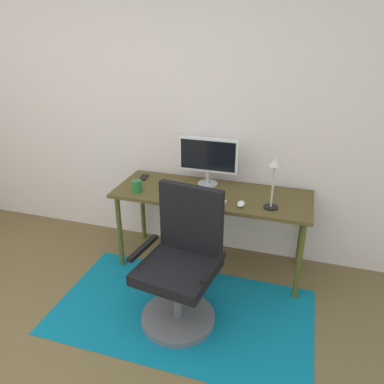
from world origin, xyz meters
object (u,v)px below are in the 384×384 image
Objects in this scene: computer_mouse at (241,204)px; desk_lamp at (274,175)px; monitor at (208,157)px; office_chair at (181,270)px; cell_phone at (144,177)px; desk at (212,200)px; coffee_cup at (137,186)px; keyboard at (199,201)px.

computer_mouse is 0.35m from desk_lamp.
office_chair is at bearing -86.99° from monitor.
monitor is 5.07× the size of computer_mouse.
cell_phone is at bearing -177.06° from monitor.
office_chair is (-0.04, -0.72, -0.24)m from desk.
monitor is 5.14× the size of coffee_cup.
keyboard is 3.07× the size of cell_phone.
monitor is 1.28× the size of desk_lamp.
monitor is 1.05m from office_chair.
coffee_cup is at bearing -148.03° from monitor.
office_chair reaches higher than coffee_cup.
monitor is 0.66m from cell_phone.
computer_mouse is at bearing -172.24° from desk_lamp.
keyboard is at bearing 100.38° from office_chair.
monitor is 0.67m from coffee_cup.
coffee_cup is at bearing 179.41° from computer_mouse.
keyboard is 0.42× the size of office_chair.
computer_mouse is at bearing 5.50° from keyboard.
desk is at bearing 95.42° from office_chair.
office_chair is at bearing -133.90° from desk_lamp.
monitor is at bearing 31.97° from coffee_cup.
desk_lamp is at bearing -15.93° from desk.
computer_mouse is 0.74× the size of cell_phone.
keyboard is 0.34m from computer_mouse.
monitor is at bearing 116.06° from desk.
desk is at bearing 164.07° from desk_lamp.
coffee_cup is at bearing -164.77° from desk.
desk_lamp is at bearing 54.33° from office_chair.
office_chair is (-0.32, -0.54, -0.33)m from computer_mouse.
desk is 0.65m from coffee_cup.
computer_mouse reaches higher than desk.
monitor is (-0.08, 0.17, 0.33)m from desk.
cell_phone is 0.14× the size of office_chair.
keyboard is at bearing -174.50° from computer_mouse.
desk_lamp reaches higher than office_chair.
monitor is 0.52× the size of office_chair.
desk is 0.76m from office_chair.
coffee_cup is 0.32m from cell_phone.
coffee_cup is 0.73× the size of cell_phone.
coffee_cup is (-0.62, -0.17, 0.12)m from desk.
computer_mouse is (0.37, -0.35, -0.24)m from monitor.
office_chair reaches higher than computer_mouse.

